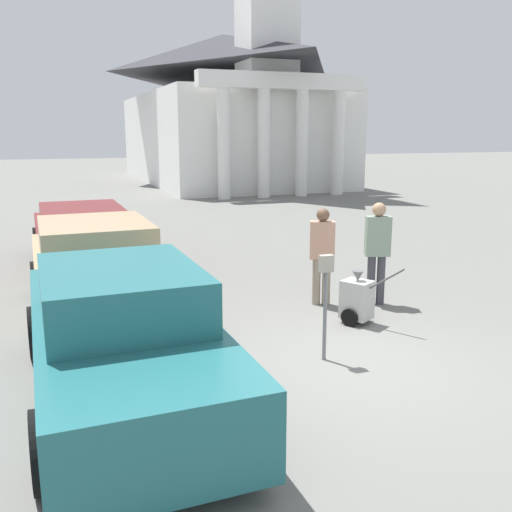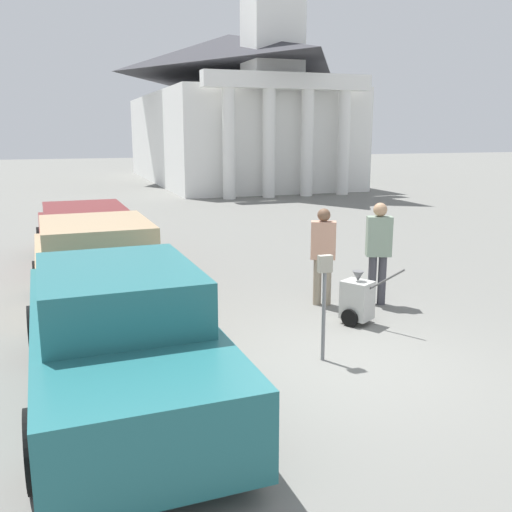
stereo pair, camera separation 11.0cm
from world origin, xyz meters
The scene contains 9 objects.
ground_plane centered at (0.00, 0.00, 0.00)m, with size 120.00×120.00×0.00m, color slate.
parked_car_teal centered at (-2.77, 0.05, 0.72)m, with size 2.05×4.98×1.56m.
parked_car_tan centered at (-2.77, 3.20, 0.72)m, with size 2.10×4.91×1.57m.
parked_car_maroon centered at (-2.77, 6.75, 0.65)m, with size 2.12×5.30×1.38m.
parking_meter centered at (-0.15, 0.24, 0.98)m, with size 0.18×0.09×1.41m.
person_worker centered at (0.92, 2.47, 0.96)m, with size 0.47×0.38×1.68m.
person_supervisor centered at (1.82, 2.17, 1.02)m, with size 0.47×0.35×1.78m.
equipment_cart centered at (1.00, 1.38, 0.39)m, with size 0.67×0.95×1.00m.
church centered at (6.78, 26.69, 4.71)m, with size 9.51×18.23×21.02m.
Camera 2 is at (-3.32, -6.12, 2.95)m, focal length 40.00 mm.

